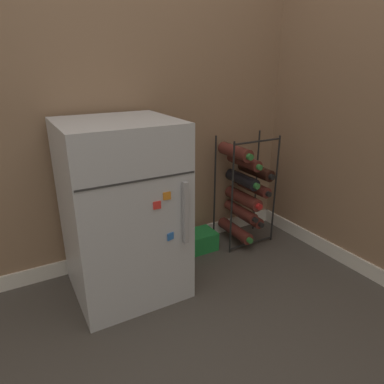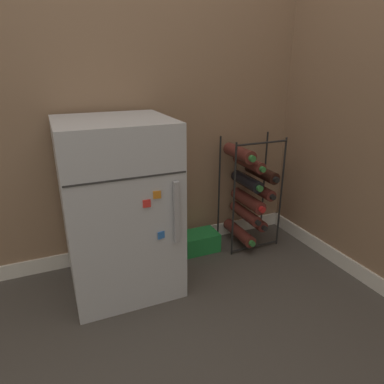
{
  "view_description": "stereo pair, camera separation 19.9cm",
  "coord_description": "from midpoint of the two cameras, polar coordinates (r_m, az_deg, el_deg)",
  "views": [
    {
      "loc": [
        -0.76,
        -1.21,
        1.15
      ],
      "look_at": [
        0.15,
        0.41,
        0.46
      ],
      "focal_mm": 32.0,
      "sensor_mm": 36.0,
      "label": 1
    },
    {
      "loc": [
        -0.58,
        -1.3,
        1.15
      ],
      "look_at": [
        0.15,
        0.41,
        0.46
      ],
      "focal_mm": 32.0,
      "sensor_mm": 36.0,
      "label": 2
    }
  ],
  "objects": [
    {
      "name": "mini_fridge",
      "position": [
        1.79,
        -14.57,
        -3.05
      ],
      "size": [
        0.55,
        0.55,
        0.91
      ],
      "color": "#B7BABF",
      "rests_on": "ground_plane"
    },
    {
      "name": "ground_plane",
      "position": [
        1.84,
        -0.96,
        -18.44
      ],
      "size": [
        14.0,
        14.0,
        0.0
      ],
      "primitive_type": "plane",
      "color": "#423D38"
    },
    {
      "name": "wall_back",
      "position": [
        2.05,
        -10.98,
        22.58
      ],
      "size": [
        6.91,
        0.07,
        2.5
      ],
      "color": "#84664C",
      "rests_on": "ground_plane"
    },
    {
      "name": "wine_rack",
      "position": [
        2.27,
        6.22,
        0.22
      ],
      "size": [
        0.36,
        0.33,
        0.74
      ],
      "color": "black",
      "rests_on": "ground_plane"
    },
    {
      "name": "soda_box",
      "position": [
        2.27,
        -1.64,
        -8.23
      ],
      "size": [
        0.24,
        0.16,
        0.12
      ],
      "color": "#1E7F38",
      "rests_on": "ground_plane"
    }
  ]
}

